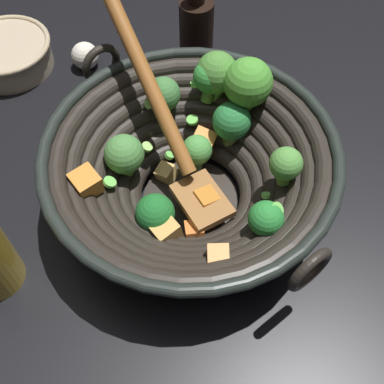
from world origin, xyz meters
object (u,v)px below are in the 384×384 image
(soy_sauce_bottle, at_px, (196,36))
(prep_bowl, at_px, (8,53))
(wok, at_px, (191,166))
(garlic_bulb, at_px, (85,56))

(soy_sauce_bottle, bearing_deg, prep_bowl, -21.44)
(wok, xyz_separation_m, garlic_bulb, (0.07, -0.29, -0.05))
(soy_sauce_bottle, distance_m, prep_bowl, 0.29)
(wok, height_order, prep_bowl, wok)
(prep_bowl, bearing_deg, soy_sauce_bottle, 158.56)
(prep_bowl, relative_size, garlic_bulb, 3.29)
(prep_bowl, distance_m, garlic_bulb, 0.12)
(soy_sauce_bottle, relative_size, prep_bowl, 1.23)
(wok, bearing_deg, soy_sauce_bottle, -110.49)
(wok, relative_size, soy_sauce_bottle, 2.49)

